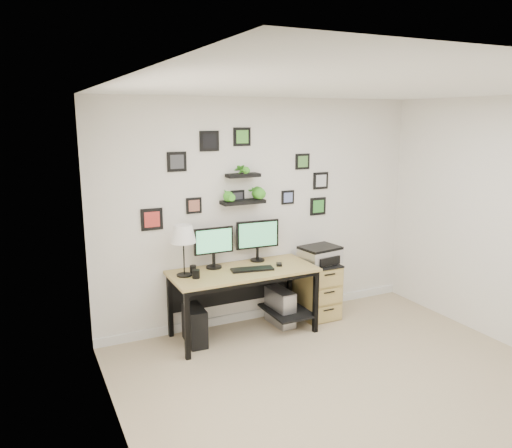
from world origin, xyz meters
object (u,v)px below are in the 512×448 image
mug (196,274)px  pc_tower_grey (280,307)px  monitor_left (214,245)px  pc_tower_black (195,325)px  monitor_right (258,237)px  table_lamp (183,235)px  desk (245,279)px  file_cabinet (317,289)px  printer (320,255)px

mug → pc_tower_grey: mug is taller
mug → pc_tower_grey: bearing=6.1°
monitor_left → pc_tower_black: monitor_left is taller
monitor_right → table_lamp: bearing=-170.4°
desk → mug: (-0.59, -0.08, 0.17)m
pc_tower_black → file_cabinet: (1.58, 0.07, 0.13)m
monitor_left → pc_tower_black: (-0.30, -0.18, -0.82)m
monitor_right → mug: monitor_right is taller
file_cabinet → printer: size_ratio=1.37×
monitor_right → mug: 0.93m
monitor_right → file_cabinet: (0.73, -0.15, -0.70)m
monitor_left → table_lamp: (-0.38, -0.12, 0.17)m
file_cabinet → printer: 0.44m
mug → pc_tower_black: 0.60m
mug → pc_tower_grey: 1.22m
monitor_right → pc_tower_grey: bearing=-40.3°
table_lamp → mug: bearing=-58.1°
desk → monitor_left: monitor_left is taller
desk → monitor_left: bearing=151.0°
table_lamp → file_cabinet: (1.66, 0.01, -0.85)m
file_cabinet → printer: bearing=-28.3°
mug → monitor_left: bearing=40.3°
desk → mug: 0.62m
mug → pc_tower_black: mug is taller
monitor_right → table_lamp: (-0.93, -0.16, 0.15)m
desk → monitor_right: monitor_right is taller
desk → table_lamp: (-0.68, 0.05, 0.56)m
table_lamp → mug: table_lamp is taller
table_lamp → file_cabinet: bearing=0.3°
desk → monitor_right: bearing=38.9°
pc_tower_black → desk: bearing=4.2°
file_cabinet → printer: printer is taller
monitor_right → pc_tower_black: size_ratio=1.27×
monitor_left → pc_tower_grey: monitor_left is taller
pc_tower_black → file_cabinet: file_cabinet is taller
pc_tower_black → printer: printer is taller
monitor_right → pc_tower_black: monitor_right is taller
monitor_left → mug: 0.45m
desk → monitor_left: 0.52m
desk → mug: size_ratio=17.56×
monitor_left → monitor_right: size_ratio=0.89×
monitor_left → pc_tower_grey: (0.76, -0.14, -0.81)m
mug → pc_tower_black: (-0.01, 0.07, -0.59)m
pc_tower_black → pc_tower_grey: 1.07m
table_lamp → pc_tower_black: table_lamp is taller
monitor_right → pc_tower_grey: 0.87m
printer → mug: bearing=-175.3°
pc_tower_black → monitor_right: bearing=17.2°
file_cabinet → mug: bearing=-174.8°
pc_tower_grey → printer: (0.54, 0.02, 0.56)m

